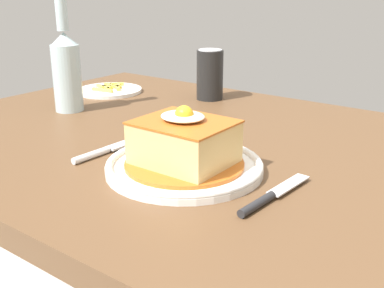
{
  "coord_description": "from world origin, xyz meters",
  "views": [
    {
      "loc": [
        0.39,
        -0.69,
        1.04
      ],
      "look_at": [
        -0.03,
        -0.12,
        0.79
      ],
      "focal_mm": 44.58,
      "sensor_mm": 36.0,
      "label": 1
    }
  ],
  "objects_px": {
    "fork": "(101,152)",
    "beer_bottle_clear": "(66,67)",
    "soda_can": "(210,75)",
    "main_plate": "(184,166)",
    "side_plate_fries": "(110,90)",
    "knife": "(267,198)"
  },
  "relations": [
    {
      "from": "fork",
      "to": "beer_bottle_clear",
      "type": "height_order",
      "value": "beer_bottle_clear"
    },
    {
      "from": "soda_can",
      "to": "main_plate",
      "type": "bearing_deg",
      "value": -59.98
    },
    {
      "from": "side_plate_fries",
      "to": "main_plate",
      "type": "bearing_deg",
      "value": -32.65
    },
    {
      "from": "beer_bottle_clear",
      "to": "soda_can",
      "type": "bearing_deg",
      "value": 55.46
    },
    {
      "from": "knife",
      "to": "soda_can",
      "type": "relative_size",
      "value": 1.34
    },
    {
      "from": "knife",
      "to": "soda_can",
      "type": "xyz_separation_m",
      "value": [
        -0.4,
        0.44,
        0.06
      ]
    },
    {
      "from": "main_plate",
      "to": "side_plate_fries",
      "type": "bearing_deg",
      "value": 147.35
    },
    {
      "from": "knife",
      "to": "fork",
      "type": "bearing_deg",
      "value": -178.51
    },
    {
      "from": "main_plate",
      "to": "soda_can",
      "type": "relative_size",
      "value": 2.0
    },
    {
      "from": "soda_can",
      "to": "side_plate_fries",
      "type": "distance_m",
      "value": 0.28
    },
    {
      "from": "fork",
      "to": "main_plate",
      "type": "bearing_deg",
      "value": 10.33
    },
    {
      "from": "main_plate",
      "to": "fork",
      "type": "distance_m",
      "value": 0.16
    },
    {
      "from": "side_plate_fries",
      "to": "fork",
      "type": "bearing_deg",
      "value": -45.81
    },
    {
      "from": "side_plate_fries",
      "to": "knife",
      "type": "bearing_deg",
      "value": -27.43
    },
    {
      "from": "main_plate",
      "to": "soda_can",
      "type": "bearing_deg",
      "value": 120.02
    },
    {
      "from": "fork",
      "to": "beer_bottle_clear",
      "type": "relative_size",
      "value": 0.53
    },
    {
      "from": "soda_can",
      "to": "beer_bottle_clear",
      "type": "relative_size",
      "value": 0.47
    },
    {
      "from": "main_plate",
      "to": "beer_bottle_clear",
      "type": "distance_m",
      "value": 0.46
    },
    {
      "from": "main_plate",
      "to": "beer_bottle_clear",
      "type": "xyz_separation_m",
      "value": [
        -0.44,
        0.13,
        0.09
      ]
    },
    {
      "from": "knife",
      "to": "beer_bottle_clear",
      "type": "height_order",
      "value": "beer_bottle_clear"
    },
    {
      "from": "knife",
      "to": "beer_bottle_clear",
      "type": "distance_m",
      "value": 0.62
    },
    {
      "from": "main_plate",
      "to": "knife",
      "type": "xyz_separation_m",
      "value": [
        0.16,
        -0.02,
        -0.0
      ]
    }
  ]
}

